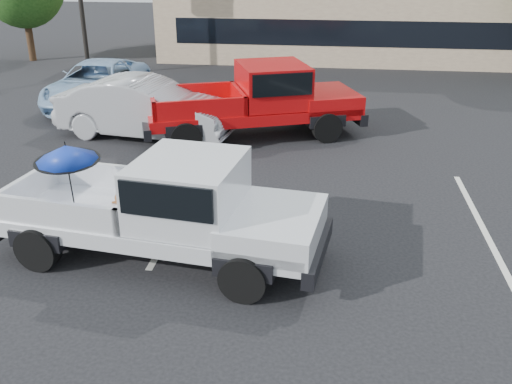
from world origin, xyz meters
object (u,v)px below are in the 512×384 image
Objects in this scene: red_pickup at (266,97)px; silver_sedan at (146,108)px; silver_pickup at (176,204)px; blue_suv at (97,84)px.

red_pickup is 1.30× the size of silver_sedan.
silver_pickup is 7.13m from silver_sedan.
red_pickup is (0.72, 7.18, 0.06)m from silver_pickup.
red_pickup is at bearing 91.83° from silver_pickup.
silver_pickup reaches higher than silver_sedan.
silver_pickup is at bearing -61.97° from blue_suv.
silver_pickup is 0.91× the size of red_pickup.
silver_pickup reaches higher than red_pickup.
blue_suv is (-2.69, 3.15, -0.11)m from silver_sedan.
silver_sedan is at bearing 119.17° from silver_pickup.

